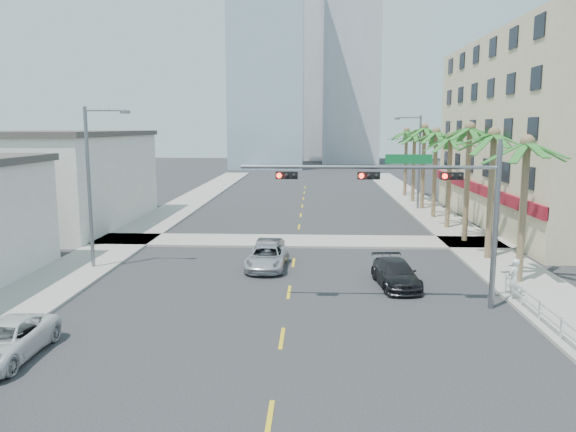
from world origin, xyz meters
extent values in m
plane|color=#262628|center=(0.00, 0.00, 0.00)|extent=(260.00, 260.00, 0.00)
cube|color=gray|center=(12.00, 20.00, 0.07)|extent=(4.00, 120.00, 0.15)
cube|color=gray|center=(-12.00, 20.00, 0.07)|extent=(4.00, 120.00, 0.15)
cube|color=gray|center=(0.00, 22.00, 0.07)|extent=(80.00, 4.00, 0.15)
cube|color=#BFB287|center=(22.00, 30.00, 7.50)|extent=(15.00, 28.00, 15.00)
cube|color=maroon|center=(14.40, 30.00, 3.00)|extent=(0.30, 28.00, 0.80)
cube|color=beige|center=(-19.50, 28.00, 3.60)|extent=(11.00, 18.00, 7.20)
cube|color=#99B2C6|center=(-8.00, 95.00, 24.00)|extent=(14.00, 14.00, 48.00)
cube|color=#ADADB2|center=(9.00, 110.00, 30.00)|extent=(12.00, 12.00, 60.00)
cube|color=#ADADB2|center=(-3.00, 125.00, 21.00)|extent=(16.00, 16.00, 42.00)
cylinder|color=slate|center=(9.00, 8.00, 3.60)|extent=(0.24, 0.24, 7.20)
cylinder|color=slate|center=(3.50, 8.00, 6.20)|extent=(11.00, 0.16, 0.16)
cube|color=#0C662D|center=(5.20, 8.00, 6.55)|extent=(2.00, 0.05, 0.40)
cube|color=black|center=(7.00, 7.85, 5.85)|extent=(0.95, 0.28, 0.32)
sphere|color=#FF0C05|center=(6.68, 7.69, 5.85)|extent=(0.22, 0.22, 0.22)
cube|color=black|center=(3.50, 7.85, 5.85)|extent=(0.95, 0.28, 0.32)
sphere|color=#FF0C05|center=(3.18, 7.69, 5.85)|extent=(0.22, 0.22, 0.22)
cube|color=black|center=(0.00, 7.85, 5.85)|extent=(0.95, 0.28, 0.32)
sphere|color=#FF0C05|center=(-0.32, 7.69, 5.85)|extent=(0.22, 0.22, 0.22)
cylinder|color=brown|center=(11.60, 12.00, 3.60)|extent=(0.36, 0.36, 7.20)
cylinder|color=brown|center=(11.60, 17.20, 3.78)|extent=(0.36, 0.36, 7.56)
cylinder|color=brown|center=(11.60, 22.40, 3.96)|extent=(0.36, 0.36, 7.92)
cylinder|color=brown|center=(11.60, 27.60, 3.60)|extent=(0.36, 0.36, 7.20)
cylinder|color=brown|center=(11.60, 32.80, 3.78)|extent=(0.36, 0.36, 7.56)
cylinder|color=brown|center=(11.60, 38.00, 3.96)|extent=(0.36, 0.36, 7.92)
cylinder|color=brown|center=(11.60, 43.20, 3.60)|extent=(0.36, 0.36, 7.20)
cylinder|color=brown|center=(11.60, 48.40, 3.78)|extent=(0.36, 0.36, 7.56)
cylinder|color=slate|center=(-11.20, 14.00, 4.50)|extent=(0.20, 0.20, 9.00)
cylinder|color=slate|center=(-10.10, 14.00, 8.80)|extent=(2.20, 0.12, 0.12)
cube|color=slate|center=(-9.00, 14.00, 8.70)|extent=(0.50, 0.25, 0.18)
cylinder|color=slate|center=(11.20, 38.00, 4.50)|extent=(0.20, 0.20, 9.00)
cylinder|color=slate|center=(10.10, 38.00, 8.80)|extent=(2.20, 0.12, 0.12)
cube|color=slate|center=(9.00, 38.00, 8.70)|extent=(0.50, 0.25, 0.18)
cylinder|color=silver|center=(10.30, 6.00, 0.55)|extent=(0.08, 8.00, 0.08)
cylinder|color=silver|center=(10.30, 6.00, 0.90)|extent=(0.08, 8.00, 0.08)
cylinder|color=silver|center=(10.30, 4.00, 0.50)|extent=(0.08, 0.08, 1.00)
cylinder|color=silver|center=(10.30, 6.00, 0.50)|extent=(0.08, 0.08, 1.00)
cylinder|color=silver|center=(10.30, 8.00, 0.50)|extent=(0.08, 0.08, 1.00)
cylinder|color=silver|center=(10.30, 10.00, 0.50)|extent=(0.08, 0.08, 1.00)
imported|color=silver|center=(-9.40, 1.63, 0.65)|extent=(2.20, 4.70, 1.30)
imported|color=black|center=(-1.50, 16.27, 0.65)|extent=(1.74, 4.04, 1.30)
imported|color=silver|center=(-1.47, 14.53, 0.64)|extent=(2.26, 4.66, 1.28)
imported|color=black|center=(5.29, 11.30, 0.65)|extent=(2.31, 4.67, 1.31)
imported|color=white|center=(10.30, 9.04, 1.08)|extent=(0.80, 0.77, 1.85)
camera|label=1|loc=(1.17, -16.17, 7.89)|focal=35.00mm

